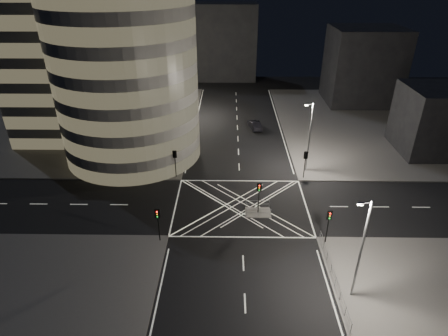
{
  "coord_description": "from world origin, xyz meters",
  "views": [
    {
      "loc": [
        -1.49,
        -38.03,
        26.07
      ],
      "look_at": [
        -2.12,
        4.15,
        3.0
      ],
      "focal_mm": 30.0,
      "sensor_mm": 36.0,
      "label": 1
    }
  ],
  "objects_px": {
    "central_island": "(258,213)",
    "street_lamp_right_far": "(309,135)",
    "traffic_signal_island": "(259,192)",
    "sedan": "(255,125)",
    "street_lamp_left_near": "(174,126)",
    "traffic_signal_fl": "(175,159)",
    "traffic_signal_nr": "(329,221)",
    "street_lamp_left_far": "(187,89)",
    "traffic_signal_nl": "(158,219)",
    "street_lamp_right_near": "(361,248)",
    "traffic_signal_fr": "(305,160)"
  },
  "relations": [
    {
      "from": "traffic_signal_nr",
      "to": "street_lamp_left_far",
      "type": "relative_size",
      "value": 0.4
    },
    {
      "from": "sedan",
      "to": "traffic_signal_island",
      "type": "bearing_deg",
      "value": 74.48
    },
    {
      "from": "central_island",
      "to": "street_lamp_left_near",
      "type": "height_order",
      "value": "street_lamp_left_near"
    },
    {
      "from": "sedan",
      "to": "street_lamp_right_far",
      "type": "bearing_deg",
      "value": 99.21
    },
    {
      "from": "sedan",
      "to": "traffic_signal_nl",
      "type": "bearing_deg",
      "value": 56.04
    },
    {
      "from": "central_island",
      "to": "street_lamp_right_near",
      "type": "height_order",
      "value": "street_lamp_right_near"
    },
    {
      "from": "street_lamp_right_far",
      "to": "central_island",
      "type": "bearing_deg",
      "value": -125.3
    },
    {
      "from": "street_lamp_left_far",
      "to": "street_lamp_right_near",
      "type": "height_order",
      "value": "same"
    },
    {
      "from": "street_lamp_left_far",
      "to": "street_lamp_right_near",
      "type": "relative_size",
      "value": 1.0
    },
    {
      "from": "street_lamp_left_far",
      "to": "traffic_signal_nl",
      "type": "bearing_deg",
      "value": -89.01
    },
    {
      "from": "street_lamp_right_far",
      "to": "street_lamp_left_far",
      "type": "bearing_deg",
      "value": 131.94
    },
    {
      "from": "traffic_signal_fl",
      "to": "street_lamp_left_near",
      "type": "bearing_deg",
      "value": 96.97
    },
    {
      "from": "traffic_signal_fr",
      "to": "street_lamp_right_near",
      "type": "bearing_deg",
      "value": -88.25
    },
    {
      "from": "street_lamp_right_far",
      "to": "traffic_signal_nl",
      "type": "bearing_deg",
      "value": -139.09
    },
    {
      "from": "street_lamp_left_near",
      "to": "street_lamp_left_far",
      "type": "bearing_deg",
      "value": 90.0
    },
    {
      "from": "street_lamp_right_near",
      "to": "traffic_signal_nr",
      "type": "bearing_deg",
      "value": 95.04
    },
    {
      "from": "traffic_signal_nr",
      "to": "street_lamp_right_far",
      "type": "xyz_separation_m",
      "value": [
        0.64,
        15.8,
        2.63
      ]
    },
    {
      "from": "traffic_signal_island",
      "to": "street_lamp_right_far",
      "type": "distance_m",
      "value": 13.13
    },
    {
      "from": "central_island",
      "to": "traffic_signal_fl",
      "type": "xyz_separation_m",
      "value": [
        -10.8,
        8.3,
        2.84
      ]
    },
    {
      "from": "central_island",
      "to": "street_lamp_right_near",
      "type": "bearing_deg",
      "value": -59.25
    },
    {
      "from": "central_island",
      "to": "traffic_signal_nr",
      "type": "height_order",
      "value": "traffic_signal_nr"
    },
    {
      "from": "street_lamp_left_far",
      "to": "central_island",
      "type": "bearing_deg",
      "value": -70.05
    },
    {
      "from": "traffic_signal_island",
      "to": "street_lamp_left_near",
      "type": "xyz_separation_m",
      "value": [
        -11.44,
        13.5,
        2.63
      ]
    },
    {
      "from": "traffic_signal_fr",
      "to": "traffic_signal_fl",
      "type": "bearing_deg",
      "value": 180.0
    },
    {
      "from": "traffic_signal_fl",
      "to": "traffic_signal_nr",
      "type": "relative_size",
      "value": 1.0
    },
    {
      "from": "central_island",
      "to": "sedan",
      "type": "relative_size",
      "value": 0.66
    },
    {
      "from": "traffic_signal_fr",
      "to": "traffic_signal_island",
      "type": "relative_size",
      "value": 1.0
    },
    {
      "from": "traffic_signal_fl",
      "to": "street_lamp_right_near",
      "type": "height_order",
      "value": "street_lamp_right_near"
    },
    {
      "from": "traffic_signal_fl",
      "to": "traffic_signal_nr",
      "type": "height_order",
      "value": "same"
    },
    {
      "from": "traffic_signal_nl",
      "to": "street_lamp_right_far",
      "type": "bearing_deg",
      "value": 40.91
    },
    {
      "from": "traffic_signal_fl",
      "to": "central_island",
      "type": "bearing_deg",
      "value": -37.54
    },
    {
      "from": "street_lamp_left_far",
      "to": "sedan",
      "type": "xyz_separation_m",
      "value": [
        12.5,
        -5.53,
        -4.79
      ]
    },
    {
      "from": "traffic_signal_fl",
      "to": "traffic_signal_nr",
      "type": "bearing_deg",
      "value": -37.69
    },
    {
      "from": "street_lamp_left_near",
      "to": "street_lamp_right_far",
      "type": "distance_m",
      "value": 19.11
    },
    {
      "from": "traffic_signal_island",
      "to": "sedan",
      "type": "relative_size",
      "value": 0.88
    },
    {
      "from": "street_lamp_right_far",
      "to": "street_lamp_left_near",
      "type": "bearing_deg",
      "value": 170.97
    },
    {
      "from": "street_lamp_right_near",
      "to": "central_island",
      "type": "bearing_deg",
      "value": 120.75
    },
    {
      "from": "traffic_signal_fl",
      "to": "street_lamp_left_near",
      "type": "height_order",
      "value": "street_lamp_left_near"
    },
    {
      "from": "traffic_signal_fr",
      "to": "street_lamp_right_far",
      "type": "relative_size",
      "value": 0.4
    },
    {
      "from": "traffic_signal_fr",
      "to": "sedan",
      "type": "xyz_separation_m",
      "value": [
        -5.73,
        17.67,
        -2.16
      ]
    },
    {
      "from": "traffic_signal_fl",
      "to": "street_lamp_left_near",
      "type": "xyz_separation_m",
      "value": [
        -0.64,
        5.2,
        2.63
      ]
    },
    {
      "from": "traffic_signal_nl",
      "to": "traffic_signal_nr",
      "type": "distance_m",
      "value": 17.6
    },
    {
      "from": "central_island",
      "to": "street_lamp_right_far",
      "type": "bearing_deg",
      "value": 54.7
    },
    {
      "from": "traffic_signal_island",
      "to": "street_lamp_left_far",
      "type": "distance_m",
      "value": 33.61
    },
    {
      "from": "street_lamp_right_near",
      "to": "sedan",
      "type": "xyz_separation_m",
      "value": [
        -6.37,
        38.47,
        -4.79
      ]
    },
    {
      "from": "traffic_signal_nr",
      "to": "street_lamp_left_far",
      "type": "bearing_deg",
      "value": 116.36
    },
    {
      "from": "traffic_signal_nr",
      "to": "street_lamp_left_near",
      "type": "distance_m",
      "value": 26.32
    },
    {
      "from": "street_lamp_left_near",
      "to": "traffic_signal_nr",
      "type": "bearing_deg",
      "value": -45.87
    },
    {
      "from": "traffic_signal_nr",
      "to": "traffic_signal_island",
      "type": "distance_m",
      "value": 8.62
    },
    {
      "from": "traffic_signal_island",
      "to": "sedan",
      "type": "distance_m",
      "value": 26.08
    }
  ]
}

